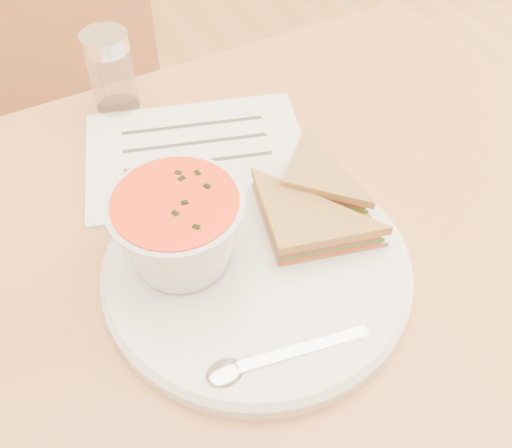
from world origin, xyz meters
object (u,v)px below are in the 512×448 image
plate (257,268)px  soup_bowl (180,234)px  condiment_shaker (111,72)px  chair_far (138,157)px  dining_table (231,409)px

plate → soup_bowl: 0.09m
plate → condiment_shaker: size_ratio=2.93×
chair_far → condiment_shaker: bearing=57.4°
chair_far → plate: size_ratio=2.88×
chair_far → soup_bowl: 0.65m
dining_table → soup_bowl: bearing=174.8°
soup_bowl → chair_far: bearing=79.8°
condiment_shaker → plate: bearing=-84.6°
dining_table → condiment_shaker: bearing=90.8°
chair_far → plate: 0.65m
dining_table → condiment_shaker: size_ratio=9.48×
plate → condiment_shaker: bearing=95.4°
soup_bowl → condiment_shaker: size_ratio=1.19×
chair_far → soup_bowl: chair_far is taller
chair_far → plate: chair_far is taller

